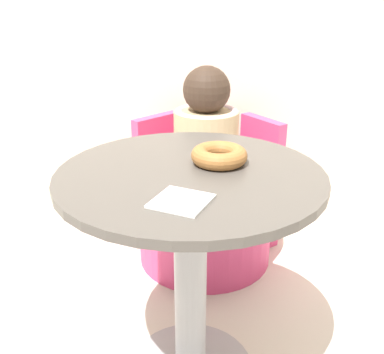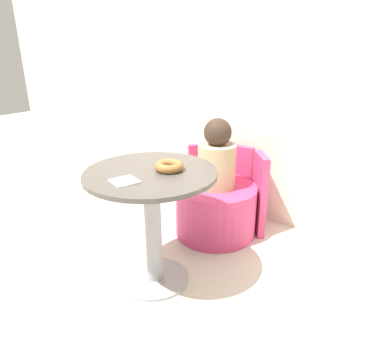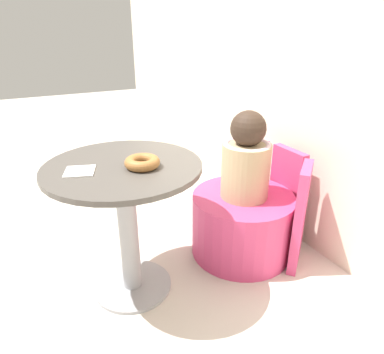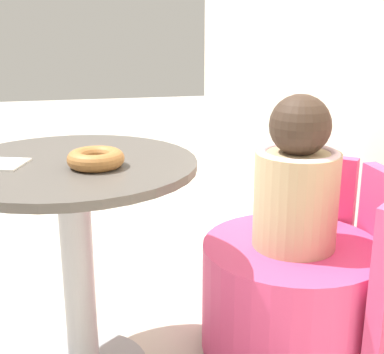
% 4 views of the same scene
% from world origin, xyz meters
% --- Properties ---
extents(ground_plane, '(12.00, 12.00, 0.00)m').
position_xyz_m(ground_plane, '(0.00, 0.00, 0.00)').
color(ground_plane, beige).
extents(back_wall, '(6.00, 0.06, 2.40)m').
position_xyz_m(back_wall, '(0.00, 1.13, 1.20)').
color(back_wall, beige).
rests_on(back_wall, ground_plane).
extents(round_table, '(0.72, 0.72, 0.70)m').
position_xyz_m(round_table, '(0.05, -0.01, 0.50)').
color(round_table, '#99999E').
rests_on(round_table, ground_plane).
extents(tub_chair, '(0.60, 0.60, 0.38)m').
position_xyz_m(tub_chair, '(0.04, 0.68, 0.19)').
color(tub_chair, '#D13D70').
rests_on(tub_chair, ground_plane).
extents(booth_backrest, '(0.70, 0.25, 0.61)m').
position_xyz_m(booth_backrest, '(0.04, 0.93, 0.30)').
color(booth_backrest, '#D13D70').
rests_on(booth_backrest, ground_plane).
extents(child_figure, '(0.27, 0.27, 0.50)m').
position_xyz_m(child_figure, '(0.04, 0.68, 0.60)').
color(child_figure, tan).
rests_on(child_figure, tub_chair).
extents(donut, '(0.16, 0.16, 0.05)m').
position_xyz_m(donut, '(0.12, 0.06, 0.73)').
color(donut, '#9E6633').
rests_on(donut, round_table).
extents(paper_napkin, '(0.16, 0.16, 0.01)m').
position_xyz_m(paper_napkin, '(0.05, -0.20, 0.70)').
color(paper_napkin, white).
rests_on(paper_napkin, round_table).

